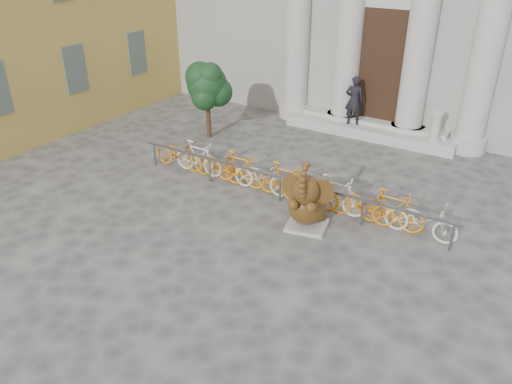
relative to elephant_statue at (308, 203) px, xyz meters
The scene contains 7 objects.
ground 2.92m from the elephant_statue, 109.27° to the right, with size 80.00×80.00×0.00m, color #474442.
entrance_steps 6.80m from the elephant_statue, 97.94° to the left, with size 6.00×1.20×0.36m, color #A8A59E.
elephant_statue is the anchor object (origin of this frame).
bike_rack 1.63m from the elephant_statue, 138.62° to the left, with size 9.19×0.53×1.00m.
tree 6.76m from the elephant_statue, 147.33° to the left, with size 1.52×1.39×2.64m.
pedestrian 6.78m from the elephant_statue, 103.31° to the left, with size 0.62×0.41×1.71m, color black.
balustrade_post 6.56m from the elephant_statue, 78.42° to the left, with size 0.42×0.42×1.03m.
Camera 1 is at (5.37, -6.74, 6.39)m, focal length 35.00 mm.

